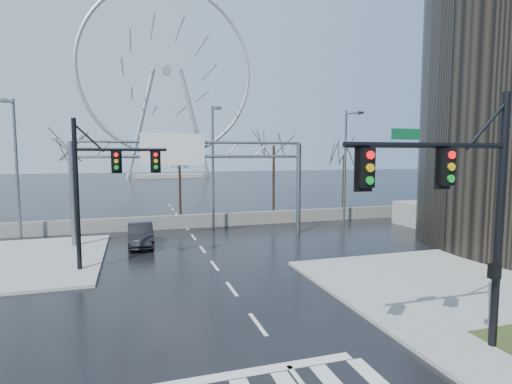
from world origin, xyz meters
name	(u,v)px	position (x,y,z in m)	size (l,w,h in m)	color
ground	(258,324)	(0.00, 0.00, 0.00)	(260.00, 260.00, 0.00)	black
sidewalk_right_ext	(442,280)	(10.00, 2.00, 0.07)	(12.00, 10.00, 0.15)	gray
sidewalk_far	(10,262)	(-11.00, 12.00, 0.07)	(10.00, 12.00, 0.15)	gray
barrier_wall	(187,221)	(0.00, 20.00, 0.55)	(52.00, 0.50, 1.10)	slate
signal_mast_near	(466,198)	(5.14, -4.04, 4.87)	(5.52, 0.41, 8.00)	black
signal_mast_far	(100,180)	(-5.87, 8.96, 4.83)	(4.72, 0.41, 8.00)	black
sign_gantry	(189,168)	(-0.38, 14.96, 5.18)	(16.36, 0.40, 7.60)	slate
streetlight_left	(15,158)	(-12.00, 18.16, 5.89)	(0.50, 2.55, 10.00)	slate
streetlight_mid	(214,158)	(2.00, 18.16, 5.89)	(0.50, 2.55, 10.00)	slate
streetlight_right	(347,157)	(14.00, 18.16, 5.89)	(0.50, 2.55, 10.00)	slate
tree_left	(73,156)	(-9.00, 23.50, 5.98)	(3.75, 3.75, 7.50)	black
tree_center	(179,165)	(0.00, 24.50, 5.17)	(3.25, 3.25, 6.50)	black
tree_right	(274,154)	(9.00, 23.50, 6.22)	(3.90, 3.90, 7.80)	black
tree_far_right	(344,161)	(17.00, 24.00, 5.41)	(3.40, 3.40, 6.80)	black
ferris_wheel	(167,77)	(5.00, 95.00, 26.13)	(45.00, 6.00, 50.91)	gray
car	(140,235)	(-3.82, 14.26, 0.76)	(1.61, 4.62, 1.52)	black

